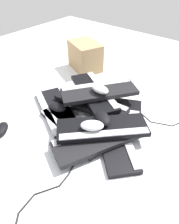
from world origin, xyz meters
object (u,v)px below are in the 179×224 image
object	(u,v)px
keyboard_2	(104,105)
keyboard_5	(98,139)
keyboard_6	(103,128)
mouse_0	(92,125)
keyboard_1	(114,137)
keyboard_8	(99,91)
cardboard_box	(85,56)
keyboard_7	(94,92)
mouse_3	(101,89)
mouse_1	(1,129)
mouse_2	(57,107)
keyboard_3	(56,111)
keyboard_4	(91,103)
keyboard_0	(73,127)
mouse_4	(103,118)

from	to	relation	value
keyboard_2	keyboard_5	world-z (taller)	keyboard_5
keyboard_6	mouse_0	distance (m)	0.07
keyboard_1	mouse_0	bearing A→B (deg)	-42.76
keyboard_8	cardboard_box	size ratio (longest dim) A/B	1.72
keyboard_5	cardboard_box	xyz separation A→B (m)	(-0.58, -0.57, 0.06)
keyboard_7	mouse_3	distance (m)	0.10
keyboard_1	mouse_1	bearing A→B (deg)	-55.40
mouse_2	keyboard_6	bearing A→B (deg)	168.19
keyboard_3	keyboard_2	bearing A→B (deg)	140.01
keyboard_2	keyboard_6	bearing A→B (deg)	34.10
mouse_3	mouse_0	bearing A→B (deg)	123.30
keyboard_3	mouse_3	distance (m)	0.29
keyboard_8	mouse_1	world-z (taller)	keyboard_8
keyboard_2	keyboard_5	xyz separation A→B (m)	(0.26, 0.16, 0.03)
mouse_0	cardboard_box	size ratio (longest dim) A/B	0.43
keyboard_2	keyboard_4	distance (m)	0.09
mouse_2	mouse_3	world-z (taller)	mouse_3
keyboard_0	keyboard_1	world-z (taller)	same
keyboard_3	mouse_1	bearing A→B (deg)	-19.14
mouse_1	cardboard_box	xyz separation A→B (m)	(-0.83, -0.13, 0.08)
keyboard_6	keyboard_1	bearing A→B (deg)	123.71
keyboard_6	mouse_4	size ratio (longest dim) A/B	3.82
mouse_1	mouse_3	xyz separation A→B (m)	(-0.49, 0.28, 0.12)
keyboard_3	keyboard_4	size ratio (longest dim) A/B	1.02
keyboard_6	mouse_0	world-z (taller)	mouse_0
keyboard_0	keyboard_8	distance (m)	0.27
keyboard_2	keyboard_3	world-z (taller)	same
keyboard_7	cardboard_box	world-z (taller)	cardboard_box
mouse_1	mouse_4	world-z (taller)	mouse_4
keyboard_5	keyboard_7	xyz separation A→B (m)	(-0.27, -0.24, 0.03)
keyboard_6	mouse_0	size ratio (longest dim) A/B	3.82
keyboard_1	keyboard_8	distance (m)	0.30
keyboard_1	keyboard_8	world-z (taller)	keyboard_8
mouse_0	mouse_1	bearing A→B (deg)	-5.95
keyboard_3	keyboard_8	world-z (taller)	keyboard_8
keyboard_2	mouse_0	distance (m)	0.31
keyboard_3	keyboard_6	size ratio (longest dim) A/B	1.10
keyboard_4	mouse_4	size ratio (longest dim) A/B	4.09
keyboard_2	keyboard_7	distance (m)	0.10
keyboard_8	cardboard_box	bearing A→B (deg)	-130.09
keyboard_4	keyboard_8	size ratio (longest dim) A/B	1.01
mouse_0	cardboard_box	bearing A→B (deg)	-84.82
keyboard_8	mouse_0	size ratio (longest dim) A/B	4.04
keyboard_1	mouse_2	size ratio (longest dim) A/B	3.89
keyboard_2	cardboard_box	xyz separation A→B (m)	(-0.31, -0.41, 0.09)
keyboard_0	keyboard_8	xyz separation A→B (m)	(-0.25, -0.02, 0.09)
keyboard_6	keyboard_5	bearing A→B (deg)	12.35
keyboard_3	mouse_0	size ratio (longest dim) A/B	4.19
mouse_1	keyboard_2	bearing A→B (deg)	-66.18
mouse_0	keyboard_7	bearing A→B (deg)	-90.51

